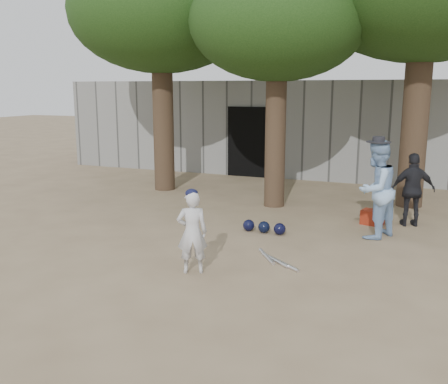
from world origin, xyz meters
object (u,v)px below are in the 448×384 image
at_px(boy_player, 192,232).
at_px(red_bag, 372,217).
at_px(spectator_blue, 376,190).
at_px(spectator_dark, 413,190).

distance_m(boy_player, red_bag, 4.51).
bearing_deg(red_bag, spectator_blue, -83.60).
relative_size(boy_player, spectator_blue, 0.69).
relative_size(boy_player, red_bag, 3.02).
relative_size(spectator_blue, red_bag, 4.37).
distance_m(boy_player, spectator_dark, 5.05).
xyz_separation_m(spectator_blue, red_bag, (-0.10, 0.93, -0.77)).
height_order(spectator_blue, spectator_dark, spectator_blue).
height_order(spectator_blue, red_bag, spectator_blue).
bearing_deg(spectator_dark, boy_player, 35.15).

